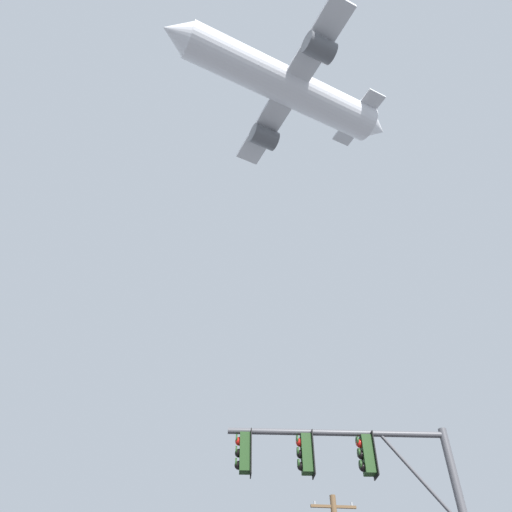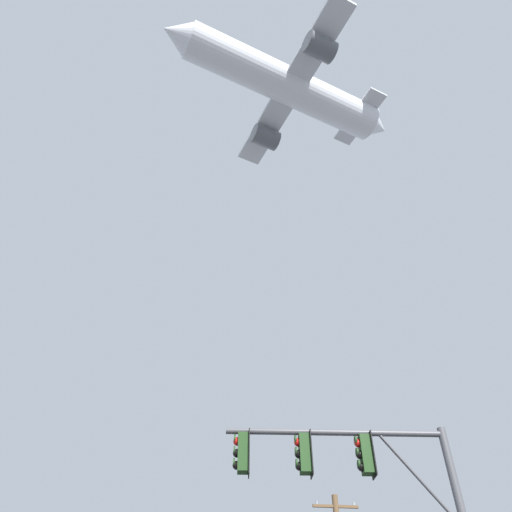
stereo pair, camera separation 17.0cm
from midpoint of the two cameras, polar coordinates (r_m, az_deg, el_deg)
signal_pole_near at (r=12.74m, az=12.61°, el=-25.20°), size 5.46×0.69×6.58m
airplane at (r=47.81m, az=3.12°, el=19.17°), size 22.70×17.53×6.32m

